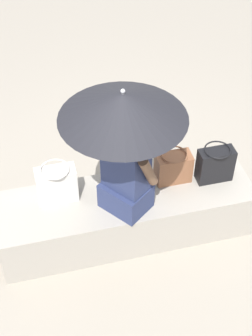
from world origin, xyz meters
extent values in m
plane|color=#9E9384|center=(0.00, 0.00, 0.00)|extent=(14.00, 14.00, 0.00)
cube|color=#A8A093|center=(0.00, 0.00, 0.22)|extent=(2.06, 0.59, 0.44)
cube|color=navy|center=(-0.03, -0.10, 0.55)|extent=(0.43, 0.44, 0.22)
cube|color=navy|center=(-0.03, -0.10, 0.90)|extent=(0.35, 0.38, 0.48)
sphere|color=brown|center=(-0.03, -0.10, 1.24)|extent=(0.20, 0.20, 0.20)
cylinder|color=brown|center=(-0.15, 0.06, 0.92)|extent=(0.20, 0.18, 0.32)
cylinder|color=brown|center=(0.09, -0.26, 0.92)|extent=(0.20, 0.18, 0.32)
cylinder|color=#B7B7BC|center=(-0.05, -0.12, 0.97)|extent=(0.02, 0.02, 1.06)
cone|color=black|center=(-0.05, -0.12, 1.41)|extent=(0.87, 0.87, 0.20)
sphere|color=#B7B7BC|center=(-0.05, -0.12, 1.52)|extent=(0.03, 0.03, 0.03)
cube|color=silver|center=(-0.52, 0.11, 0.59)|extent=(0.31, 0.15, 0.29)
torus|color=silver|center=(-0.52, 0.11, 0.75)|extent=(0.23, 0.23, 0.01)
cube|color=black|center=(0.74, 0.02, 0.59)|extent=(0.29, 0.13, 0.30)
torus|color=black|center=(0.74, 0.02, 0.75)|extent=(0.21, 0.21, 0.01)
cube|color=brown|center=(0.41, 0.09, 0.57)|extent=(0.28, 0.15, 0.25)
torus|color=brown|center=(0.41, 0.09, 0.71)|extent=(0.21, 0.21, 0.01)
camera|label=1|loc=(-0.66, -2.61, 3.26)|focal=52.38mm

